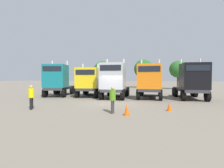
# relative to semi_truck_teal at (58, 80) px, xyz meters

# --- Properties ---
(ground) EXTENTS (200.00, 200.00, 0.00)m
(ground) POSITION_rel_semi_truck_teal_xyz_m (7.56, -3.72, -2.02)
(ground) COLOR gray
(semi_truck_teal) EXTENTS (3.72, 6.38, 4.42)m
(semi_truck_teal) POSITION_rel_semi_truck_teal_xyz_m (0.00, 0.00, 0.00)
(semi_truck_teal) COLOR #333338
(semi_truck_teal) RESTS_ON ground
(semi_truck_yellow) EXTENTS (3.35, 6.30, 4.00)m
(semi_truck_yellow) POSITION_rel_semi_truck_teal_xyz_m (3.89, 0.46, -0.21)
(semi_truck_yellow) COLOR #333338
(semi_truck_yellow) RESTS_ON ground
(semi_truck_silver) EXTENTS (2.76, 6.36, 4.38)m
(semi_truck_silver) POSITION_rel_semi_truck_teal_xyz_m (7.21, -0.75, -0.03)
(semi_truck_silver) COLOR #333338
(semi_truck_silver) RESTS_ON ground
(semi_truck_orange) EXTENTS (2.69, 6.53, 4.27)m
(semi_truck_orange) POSITION_rel_semi_truck_teal_xyz_m (11.00, 0.03, -0.12)
(semi_truck_orange) COLOR #333338
(semi_truck_orange) RESTS_ON ground
(semi_truck_black) EXTENTS (2.87, 6.32, 4.32)m
(semi_truck_black) POSITION_rel_semi_truck_teal_xyz_m (15.25, 0.23, -0.07)
(semi_truck_black) COLOR #333338
(semi_truck_black) RESTS_ON ground
(visitor_in_hivis) EXTENTS (0.52, 0.52, 1.75)m
(visitor_in_hivis) POSITION_rel_semi_truck_teal_xyz_m (2.79, -8.26, -1.00)
(visitor_in_hivis) COLOR black
(visitor_in_hivis) RESTS_ON ground
(visitor_with_camera) EXTENTS (0.41, 0.44, 1.73)m
(visitor_with_camera) POSITION_rel_semi_truck_teal_xyz_m (8.79, -8.25, -1.02)
(visitor_with_camera) COLOR #353535
(visitor_with_camera) RESTS_ON ground
(traffic_cone_near) EXTENTS (0.36, 0.36, 0.62)m
(traffic_cone_near) POSITION_rel_semi_truck_teal_xyz_m (12.41, -6.66, -1.71)
(traffic_cone_near) COLOR #F2590C
(traffic_cone_near) RESTS_ON ground
(traffic_cone_mid) EXTENTS (0.36, 0.36, 0.70)m
(traffic_cone_mid) POSITION_rel_semi_truck_teal_xyz_m (9.77, -8.74, -1.67)
(traffic_cone_mid) COLOR #F2590C
(traffic_cone_mid) RESTS_ON ground
(oak_far_left) EXTENTS (4.06, 4.06, 6.02)m
(oak_far_left) POSITION_rel_semi_truck_teal_xyz_m (0.32, 18.52, 1.97)
(oak_far_left) COLOR #4C3823
(oak_far_left) RESTS_ON ground
(oak_far_centre) EXTENTS (4.22, 4.22, 6.36)m
(oak_far_centre) POSITION_rel_semi_truck_teal_xyz_m (9.32, 20.36, 2.22)
(oak_far_centre) COLOR #4C3823
(oak_far_centre) RESTS_ON ground
(oak_far_right) EXTENTS (3.35, 3.35, 5.63)m
(oak_far_right) POSITION_rel_semi_truck_teal_xyz_m (16.19, 17.11, 1.92)
(oak_far_right) COLOR #4C3823
(oak_far_right) RESTS_ON ground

